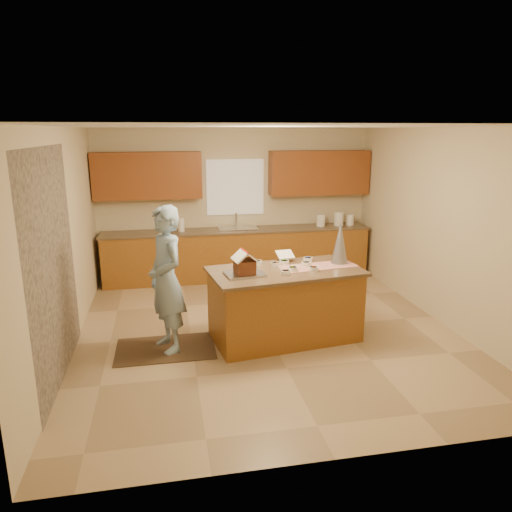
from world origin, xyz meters
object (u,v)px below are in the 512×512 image
island_base (285,306)px  boy (166,280)px  gingerbread_house (245,265)px  tinsel_tree (340,243)px

island_base → boy: size_ratio=1.02×
island_base → boy: boy is taller
boy → gingerbread_house: size_ratio=5.60×
tinsel_tree → boy: (-2.27, -0.21, -0.31)m
gingerbread_house → island_base: bearing=13.1°
island_base → tinsel_tree: bearing=3.7°
tinsel_tree → island_base: bearing=-168.4°
island_base → gingerbread_house: (-0.55, -0.13, 0.62)m
boy → gingerbread_house: (0.95, -0.08, 0.16)m
island_base → gingerbread_house: bearing=-174.8°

